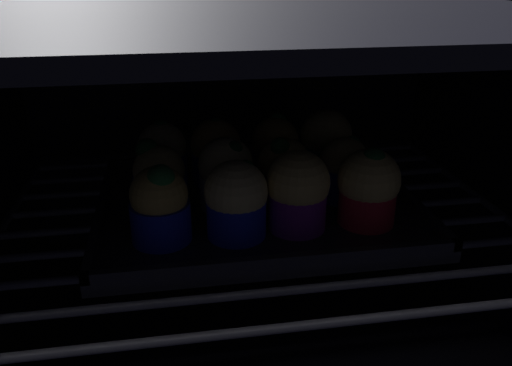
# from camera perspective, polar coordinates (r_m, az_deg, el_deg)

# --- Properties ---
(oven_cavity) EXTENTS (0.59, 0.47, 0.37)m
(oven_cavity) POSITION_cam_1_polar(r_m,az_deg,el_deg) (0.60, -0.60, 1.02)
(oven_cavity) COLOR black
(oven_cavity) RESTS_ON ground
(oven_rack) EXTENTS (0.55, 0.42, 0.01)m
(oven_rack) POSITION_cam_1_polar(r_m,az_deg,el_deg) (0.58, 0.07, -3.68)
(oven_rack) COLOR #42424C
(oven_rack) RESTS_ON oven_cavity
(baking_tray) EXTENTS (0.34, 0.27, 0.02)m
(baking_tray) POSITION_cam_1_polar(r_m,az_deg,el_deg) (0.58, 0.00, -2.54)
(baking_tray) COLOR black
(baking_tray) RESTS_ON oven_rack
(muffin_row0_col0) EXTENTS (0.06, 0.06, 0.08)m
(muffin_row0_col0) POSITION_cam_1_polar(r_m,az_deg,el_deg) (0.49, -10.43, -2.36)
(muffin_row0_col0) COLOR #1928B7
(muffin_row0_col0) RESTS_ON baking_tray
(muffin_row0_col1) EXTENTS (0.06, 0.06, 0.08)m
(muffin_row0_col1) POSITION_cam_1_polar(r_m,az_deg,el_deg) (0.49, -2.16, -1.91)
(muffin_row0_col1) COLOR #1928B7
(muffin_row0_col1) RESTS_ON baking_tray
(muffin_row0_col2) EXTENTS (0.06, 0.06, 0.08)m
(muffin_row0_col2) POSITION_cam_1_polar(r_m,az_deg,el_deg) (0.51, 4.56, -0.94)
(muffin_row0_col2) COLOR #7A238C
(muffin_row0_col2) RESTS_ON baking_tray
(muffin_row0_col3) EXTENTS (0.06, 0.06, 0.08)m
(muffin_row0_col3) POSITION_cam_1_polar(r_m,az_deg,el_deg) (0.53, 12.14, -0.48)
(muffin_row0_col3) COLOR red
(muffin_row0_col3) RESTS_ON baking_tray
(muffin_row1_col0) EXTENTS (0.06, 0.06, 0.08)m
(muffin_row1_col0) POSITION_cam_1_polar(r_m,az_deg,el_deg) (0.55, -10.50, 0.41)
(muffin_row1_col0) COLOR #1928B7
(muffin_row1_col0) RESTS_ON baking_tray
(muffin_row1_col1) EXTENTS (0.06, 0.06, 0.08)m
(muffin_row1_col1) POSITION_cam_1_polar(r_m,az_deg,el_deg) (0.55, -3.29, 1.01)
(muffin_row1_col1) COLOR silver
(muffin_row1_col1) RESTS_ON baking_tray
(muffin_row1_col2) EXTENTS (0.06, 0.06, 0.08)m
(muffin_row1_col2) POSITION_cam_1_polar(r_m,az_deg,el_deg) (0.56, 3.06, 1.18)
(muffin_row1_col2) COLOR #7A238C
(muffin_row1_col2) RESTS_ON baking_tray
(muffin_row1_col3) EXTENTS (0.06, 0.06, 0.07)m
(muffin_row1_col3) POSITION_cam_1_polar(r_m,az_deg,el_deg) (0.58, 9.54, 1.45)
(muffin_row1_col3) COLOR #1928B7
(muffin_row1_col3) RESTS_ON baking_tray
(muffin_row2_col0) EXTENTS (0.06, 0.06, 0.08)m
(muffin_row2_col0) POSITION_cam_1_polar(r_m,az_deg,el_deg) (0.62, -10.15, 3.04)
(muffin_row2_col0) COLOR #1928B7
(muffin_row2_col0) RESTS_ON baking_tray
(muffin_row2_col1) EXTENTS (0.06, 0.06, 0.08)m
(muffin_row2_col1) POSITION_cam_1_polar(r_m,az_deg,el_deg) (0.62, -4.42, 3.37)
(muffin_row2_col1) COLOR #1928B7
(muffin_row2_col1) RESTS_ON baking_tray
(muffin_row2_col2) EXTENTS (0.06, 0.06, 0.08)m
(muffin_row2_col2) POSITION_cam_1_polar(r_m,az_deg,el_deg) (0.63, 2.08, 3.85)
(muffin_row2_col2) COLOR silver
(muffin_row2_col2) RESTS_ON baking_tray
(muffin_row2_col3) EXTENTS (0.06, 0.06, 0.08)m
(muffin_row2_col3) POSITION_cam_1_polar(r_m,az_deg,el_deg) (0.65, 7.61, 4.44)
(muffin_row2_col3) COLOR #0C8C84
(muffin_row2_col3) RESTS_ON baking_tray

